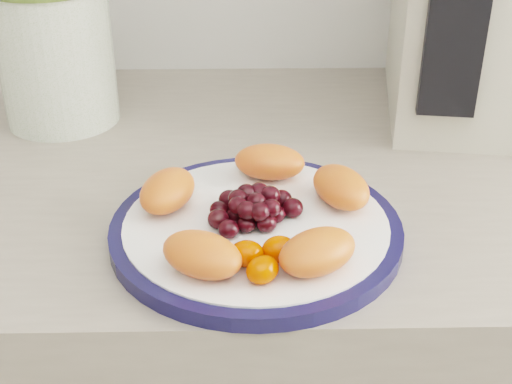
{
  "coord_description": "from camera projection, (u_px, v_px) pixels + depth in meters",
  "views": [
    {
      "loc": [
        -0.13,
        0.46,
        1.28
      ],
      "look_at": [
        -0.12,
        1.03,
        0.95
      ],
      "focal_mm": 50.0,
      "sensor_mm": 36.0,
      "label": 1
    }
  ],
  "objects": [
    {
      "name": "canister",
      "position": [
        56.0,
        56.0,
        0.88
      ],
      "size": [
        0.17,
        0.17,
        0.17
      ],
      "primitive_type": "cylinder",
      "rotation": [
        0.0,
        0.0,
        0.24
      ],
      "color": "#416412",
      "rests_on": "counter"
    },
    {
      "name": "plate_rim",
      "position": [
        256.0,
        230.0,
        0.68
      ],
      "size": [
        0.28,
        0.28,
        0.01
      ],
      "primitive_type": "cylinder",
      "color": "#12133C",
      "rests_on": "counter"
    },
    {
      "name": "plate_face",
      "position": [
        256.0,
        230.0,
        0.68
      ],
      "size": [
        0.25,
        0.25,
        0.02
      ],
      "primitive_type": "cylinder",
      "color": "white",
      "rests_on": "counter"
    },
    {
      "name": "fruit_plate",
      "position": [
        259.0,
        209.0,
        0.67
      ],
      "size": [
        0.24,
        0.24,
        0.04
      ],
      "color": "#EA4F23",
      "rests_on": "plate_face"
    }
  ]
}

